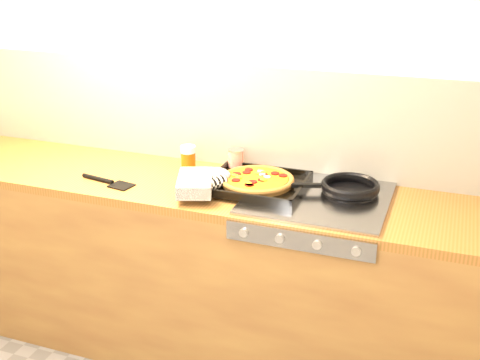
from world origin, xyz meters
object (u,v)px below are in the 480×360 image
at_px(frying_pan, 349,188).
at_px(tomato_can, 236,160).
at_px(pizza_on_tray, 240,181).
at_px(juice_glass, 188,158).

height_order(frying_pan, tomato_can, tomato_can).
distance_m(pizza_on_tray, juice_glass, 0.36).
bearing_deg(pizza_on_tray, tomato_can, 115.48).
bearing_deg(tomato_can, pizza_on_tray, -64.52).
distance_m(frying_pan, tomato_can, 0.58).
relative_size(pizza_on_tray, frying_pan, 1.25).
height_order(pizza_on_tray, tomato_can, tomato_can).
bearing_deg(pizza_on_tray, frying_pan, 12.95).
height_order(tomato_can, juice_glass, juice_glass).
xyz_separation_m(pizza_on_tray, juice_glass, (-0.33, 0.16, 0.02)).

